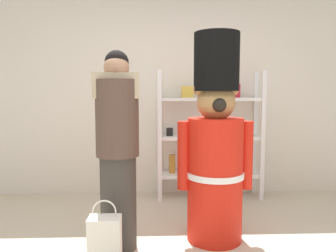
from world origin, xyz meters
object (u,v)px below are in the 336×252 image
person_shopper (118,149)px  shopping_bag (105,242)px  merchandise_shelf (209,135)px  teddy_bear_guard (215,149)px

person_shopper → shopping_bag: size_ratio=3.18×
merchandise_shelf → teddy_bear_guard: size_ratio=0.87×
teddy_bear_guard → shopping_bag: (-0.88, -0.44, -0.60)m
person_shopper → shopping_bag: bearing=-102.1°
merchandise_shelf → teddy_bear_guard: (-0.15, -1.19, 0.02)m
merchandise_shelf → shopping_bag: 2.01m
teddy_bear_guard → shopping_bag: bearing=-153.5°
merchandise_shelf → shopping_bag: (-1.03, -1.63, -0.58)m
merchandise_shelf → shopping_bag: bearing=-122.2°
person_shopper → shopping_bag: 0.70m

